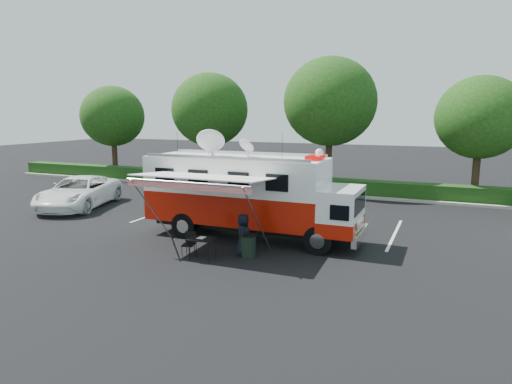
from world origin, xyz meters
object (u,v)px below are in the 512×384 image
command_truck (250,194)px  folding_table (202,239)px  white_suv (80,207)px  trash_bin (249,246)px

command_truck → folding_table: bearing=-96.4°
white_suv → trash_bin: bearing=-37.0°
white_suv → folding_table: bearing=-43.4°
white_suv → folding_table: size_ratio=5.93×
folding_table → command_truck: bearing=83.6°
command_truck → folding_table: 3.55m
folding_table → trash_bin: (1.39, 0.96, -0.34)m
command_truck → white_suv: 11.70m
command_truck → white_suv: size_ratio=1.49×
command_truck → trash_bin: 2.98m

